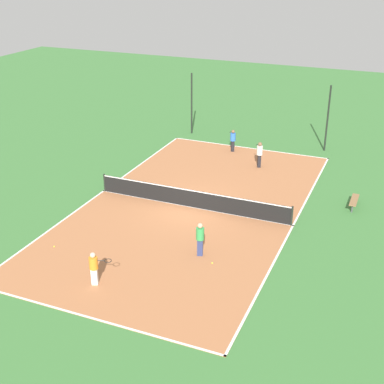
# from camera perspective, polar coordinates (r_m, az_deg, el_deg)

# --- Properties ---
(ground_plane) EXTENTS (80.00, 80.00, 0.00)m
(ground_plane) POSITION_cam_1_polar(r_m,az_deg,el_deg) (28.50, -0.00, -1.65)
(ground_plane) COLOR #3D7538
(court_surface) EXTENTS (11.01, 20.40, 0.02)m
(court_surface) POSITION_cam_1_polar(r_m,az_deg,el_deg) (28.50, -0.00, -1.63)
(court_surface) COLOR #AD6B42
(court_surface) RESTS_ON ground_plane
(tennis_net) EXTENTS (10.81, 0.10, 1.04)m
(tennis_net) POSITION_cam_1_polar(r_m,az_deg,el_deg) (28.27, -0.00, -0.64)
(tennis_net) COLOR black
(tennis_net) RESTS_ON court_surface
(bench) EXTENTS (0.36, 1.61, 0.45)m
(bench) POSITION_cam_1_polar(r_m,az_deg,el_deg) (29.64, 16.91, -0.88)
(bench) COLOR olive
(bench) RESTS_ON ground_plane
(player_center_orange) EXTENTS (0.99, 0.62, 1.48)m
(player_center_orange) POSITION_cam_1_polar(r_m,az_deg,el_deg) (22.14, -10.41, -7.82)
(player_center_orange) COLOR white
(player_center_orange) RESTS_ON court_surface
(player_near_blue) EXTENTS (0.71, 0.98, 1.50)m
(player_near_blue) POSITION_cam_1_polar(r_m,az_deg,el_deg) (36.34, 4.38, 5.64)
(player_near_blue) COLOR black
(player_near_blue) RESTS_ON court_surface
(player_far_white) EXTENTS (0.67, 0.99, 1.65)m
(player_far_white) POSITION_cam_1_polar(r_m,az_deg,el_deg) (33.72, 7.22, 4.16)
(player_far_white) COLOR black
(player_far_white) RESTS_ON court_surface
(player_far_green) EXTENTS (0.45, 0.45, 1.62)m
(player_far_green) POSITION_cam_1_polar(r_m,az_deg,el_deg) (23.70, 0.87, -4.84)
(player_far_green) COLOR navy
(player_far_green) RESTS_ON court_surface
(tennis_ball_near_net) EXTENTS (0.07, 0.07, 0.07)m
(tennis_ball_near_net) POSITION_cam_1_polar(r_m,az_deg,el_deg) (23.54, 2.16, -7.58)
(tennis_ball_near_net) COLOR #CCE033
(tennis_ball_near_net) RESTS_ON court_surface
(tennis_ball_far_baseline) EXTENTS (0.07, 0.07, 0.07)m
(tennis_ball_far_baseline) POSITION_cam_1_polar(r_m,az_deg,el_deg) (25.55, -14.49, -5.65)
(tennis_ball_far_baseline) COLOR #CCE033
(tennis_ball_far_baseline) RESTS_ON court_surface
(fence_post_back_left) EXTENTS (0.12, 0.12, 4.50)m
(fence_post_back_left) POSITION_cam_1_polar(r_m,az_deg,el_deg) (39.67, -0.04, 9.40)
(fence_post_back_left) COLOR black
(fence_post_back_left) RESTS_ON ground_plane
(fence_post_back_right) EXTENTS (0.12, 0.12, 4.50)m
(fence_post_back_right) POSITION_cam_1_polar(r_m,az_deg,el_deg) (37.13, 14.26, 7.59)
(fence_post_back_right) COLOR black
(fence_post_back_right) RESTS_ON ground_plane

